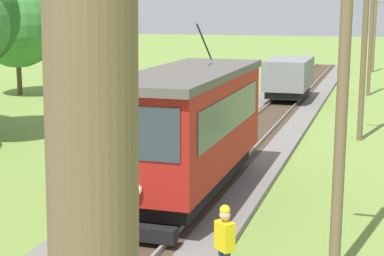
{
  "coord_description": "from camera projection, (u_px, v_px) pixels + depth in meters",
  "views": [
    {
      "loc": [
        5.19,
        -1.59,
        5.51
      ],
      "look_at": [
        -0.15,
        15.91,
        1.99
      ],
      "focal_mm": 58.0,
      "sensor_mm": 36.0,
      "label": 1
    }
  ],
  "objects": [
    {
      "name": "freight_car",
      "position": [
        289.0,
        77.0,
        36.75
      ],
      "size": [
        2.4,
        5.2,
        2.31
      ],
      "color": "slate",
      "rests_on": "rail_right"
    },
    {
      "name": "tree_horizon",
      "position": [
        17.0,
        25.0,
        39.58
      ],
      "size": [
        5.53,
        5.53,
        7.31
      ],
      "color": "#4C3823",
      "rests_on": "ground"
    },
    {
      "name": "utility_pole_near_tram",
      "position": [
        344.0,
        71.0,
        12.33
      ],
      "size": [
        1.4,
        0.67,
        8.38
      ],
      "color": "brown",
      "rests_on": "ground"
    },
    {
      "name": "red_tram",
      "position": [
        189.0,
        127.0,
        17.79
      ],
      "size": [
        2.6,
        8.54,
        4.79
      ],
      "color": "maroon",
      "rests_on": "rail_right"
    },
    {
      "name": "utility_pole_far",
      "position": [
        371.0,
        36.0,
        39.41
      ],
      "size": [
        1.4,
        0.41,
        7.51
      ],
      "color": "brown",
      "rests_on": "ground"
    },
    {
      "name": "utility_pole_mid",
      "position": [
        364.0,
        45.0,
        25.65
      ],
      "size": [
        1.4,
        0.4,
        7.94
      ],
      "color": "brown",
      "rests_on": "ground"
    },
    {
      "name": "utility_pole_distant",
      "position": [
        374.0,
        32.0,
        54.39
      ],
      "size": [
        1.4,
        0.32,
        6.9
      ],
      "color": "brown",
      "rests_on": "ground"
    },
    {
      "name": "track_worker",
      "position": [
        225.0,
        244.0,
        12.14
      ],
      "size": [
        0.45,
        0.43,
        1.78
      ],
      "rotation": [
        0.0,
        0.0,
        0.88
      ],
      "color": "navy",
      "rests_on": "ground"
    }
  ]
}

